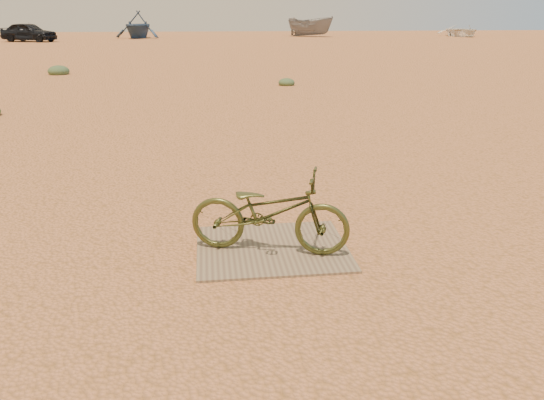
{
  "coord_description": "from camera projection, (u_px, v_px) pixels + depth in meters",
  "views": [
    {
      "loc": [
        -0.01,
        -4.91,
        2.08
      ],
      "look_at": [
        0.55,
        -0.45,
        0.49
      ],
      "focal_mm": 35.0,
      "sensor_mm": 36.0,
      "label": 1
    }
  ],
  "objects": [
    {
      "name": "car",
      "position": [
        29.0,
        32.0,
        39.62
      ],
      "size": [
        4.4,
        2.95,
        1.39
      ],
      "primitive_type": "imported",
      "rotation": [
        0.0,
        0.0,
        1.22
      ],
      "color": "black",
      "rests_on": "ground"
    },
    {
      "name": "ground",
      "position": [
        212.0,
        233.0,
        5.29
      ],
      "size": [
        120.0,
        120.0,
        0.0
      ],
      "primitive_type": "plane",
      "color": "#D68556",
      "rests_on": "ground"
    },
    {
      "name": "kale_c",
      "position": [
        59.0,
        74.0,
        18.87
      ],
      "size": [
        0.74,
        0.74,
        0.41
      ],
      "primitive_type": "ellipsoid",
      "color": "#557048",
      "rests_on": "ground"
    },
    {
      "name": "boat_far_right",
      "position": [
        462.0,
        31.0,
        48.59
      ],
      "size": [
        3.97,
        5.22,
        1.01
      ],
      "primitive_type": "imported",
      "rotation": [
        0.0,
        0.0,
        -0.1
      ],
      "color": "white",
      "rests_on": "ground"
    },
    {
      "name": "boat_far_left",
      "position": [
        138.0,
        24.0,
        44.88
      ],
      "size": [
        4.65,
        5.07,
        2.25
      ],
      "primitive_type": "imported",
      "rotation": [
        0.0,
        0.0,
        -0.25
      ],
      "color": "#2F496B",
      "rests_on": "ground"
    },
    {
      "name": "kale_b",
      "position": [
        287.0,
        85.0,
        16.06
      ],
      "size": [
        0.5,
        0.5,
        0.27
      ],
      "primitive_type": "ellipsoid",
      "color": "#557048",
      "rests_on": "ground"
    },
    {
      "name": "bicycle",
      "position": [
        269.0,
        212.0,
        4.73
      ],
      "size": [
        1.52,
        0.89,
        0.76
      ],
      "primitive_type": "imported",
      "rotation": [
        0.0,
        0.0,
        1.29
      ],
      "color": "#414720",
      "rests_on": "plywood_board"
    },
    {
      "name": "boat_mid_right",
      "position": [
        310.0,
        26.0,
        48.14
      ],
      "size": [
        4.62,
        4.16,
        1.76
      ],
      "primitive_type": "imported",
      "rotation": [
        0.0,
        0.0,
        0.9
      ],
      "color": "gray",
      "rests_on": "ground"
    },
    {
      "name": "plywood_board",
      "position": [
        272.0,
        248.0,
        4.93
      ],
      "size": [
        1.39,
        1.16,
        0.02
      ],
      "primitive_type": "cube",
      "color": "#7F6F52",
      "rests_on": "ground"
    }
  ]
}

